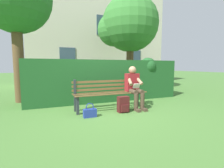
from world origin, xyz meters
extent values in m
plane|color=#477533|center=(0.00, 0.00, 0.00)|extent=(60.00, 60.00, 0.00)
cube|color=#2D3338|center=(-0.95, 0.16, 0.23)|extent=(0.07, 0.07, 0.46)
cube|color=#2D3338|center=(0.95, 0.16, 0.23)|extent=(0.07, 0.07, 0.46)
cube|color=#2D3338|center=(-0.95, -0.16, 0.23)|extent=(0.07, 0.07, 0.46)
cube|color=#2D3338|center=(0.95, -0.16, 0.23)|extent=(0.07, 0.07, 0.46)
cube|color=brown|center=(0.00, -0.21, 0.47)|extent=(2.06, 0.06, 0.02)
cube|color=brown|center=(0.00, 0.00, 0.47)|extent=(2.06, 0.06, 0.02)
cube|color=brown|center=(0.00, 0.21, 0.47)|extent=(2.06, 0.06, 0.02)
cube|color=#2D3338|center=(-0.95, -0.20, 0.67)|extent=(0.06, 0.06, 0.38)
cube|color=#2D3338|center=(0.95, -0.20, 0.67)|extent=(0.06, 0.06, 0.38)
cube|color=brown|center=(0.00, -0.20, 0.56)|extent=(2.06, 0.02, 0.06)
cube|color=brown|center=(0.00, -0.20, 0.67)|extent=(2.06, 0.02, 0.06)
cube|color=brown|center=(0.00, -0.20, 0.78)|extent=(2.06, 0.02, 0.06)
cube|color=maroon|center=(-0.68, -0.02, 0.74)|extent=(0.38, 0.22, 0.52)
sphere|color=#A57A5B|center=(-0.68, 0.00, 1.09)|extent=(0.22, 0.22, 0.22)
cylinder|color=#473828|center=(-0.78, 0.19, 0.50)|extent=(0.13, 0.42, 0.13)
cylinder|color=#473828|center=(-0.58, 0.19, 0.50)|extent=(0.13, 0.42, 0.13)
cylinder|color=#473828|center=(-0.78, 0.40, 0.24)|extent=(0.12, 0.12, 0.48)
cylinder|color=#473828|center=(-0.58, 0.40, 0.24)|extent=(0.12, 0.12, 0.48)
cube|color=#473828|center=(-0.78, 0.48, 0.04)|extent=(0.10, 0.24, 0.07)
cube|color=#473828|center=(-0.58, 0.48, 0.04)|extent=(0.10, 0.24, 0.07)
cylinder|color=#A57A5B|center=(-0.83, 0.12, 0.80)|extent=(0.14, 0.32, 0.26)
cylinder|color=#A57A5B|center=(-0.53, 0.12, 0.80)|extent=(0.14, 0.32, 0.26)
cube|color=white|center=(-0.68, 0.24, 0.66)|extent=(0.20, 0.07, 0.13)
cube|color=#1E5123|center=(-0.35, -1.18, 0.71)|extent=(5.31, 0.72, 1.42)
sphere|color=#1E5123|center=(-1.94, -1.07, 1.20)|extent=(0.65, 0.65, 0.65)
sphere|color=#1E5123|center=(0.98, -1.25, 1.13)|extent=(0.57, 0.57, 0.57)
cylinder|color=brown|center=(2.46, -2.05, 1.39)|extent=(0.33, 0.33, 2.78)
cube|color=beige|center=(-1.82, -7.13, 3.00)|extent=(8.92, 2.74, 6.00)
cube|color=#334756|center=(-4.05, -5.74, 1.68)|extent=(0.90, 0.04, 1.20)
cube|color=#334756|center=(0.41, -5.74, 1.68)|extent=(0.90, 0.04, 1.20)
cube|color=#334756|center=(-1.82, -5.74, 3.72)|extent=(0.90, 0.04, 1.20)
cube|color=#4C1919|center=(-0.20, 0.39, 0.21)|extent=(0.29, 0.17, 0.42)
cube|color=#4C1919|center=(-0.20, 0.50, 0.13)|extent=(0.20, 0.04, 0.18)
cylinder|color=#4C1919|center=(-0.29, 0.29, 0.23)|extent=(0.04, 0.04, 0.25)
cylinder|color=#4C1919|center=(-0.11, 0.29, 0.23)|extent=(0.04, 0.04, 0.25)
cube|color=navy|center=(0.72, 0.48, 0.10)|extent=(0.31, 0.14, 0.20)
torus|color=navy|center=(0.72, 0.48, 0.25)|extent=(0.19, 0.02, 0.19)
cylinder|color=brown|center=(-2.47, -3.47, 1.29)|extent=(0.37, 0.37, 2.58)
sphere|color=#387A33|center=(-2.47, -3.47, 3.37)|extent=(2.86, 2.86, 2.86)
sphere|color=#387A33|center=(-1.75, -3.90, 3.08)|extent=(1.71, 1.71, 1.71)
camera|label=1|loc=(1.68, 4.21, 1.21)|focal=26.42mm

